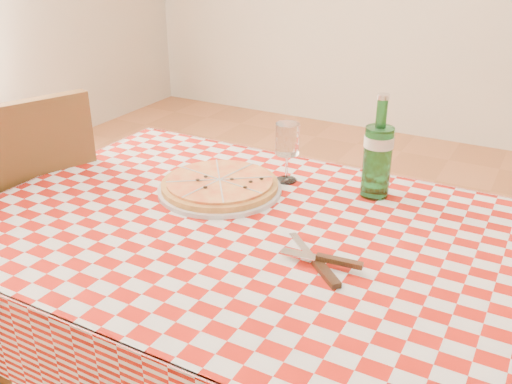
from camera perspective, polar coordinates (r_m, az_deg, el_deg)
dining_table at (r=1.35m, az=-0.49°, el=-7.26°), size 1.20×0.80×0.75m
tablecloth at (r=1.30m, az=-0.50°, el=-3.73°), size 1.30×0.90×0.01m
chair_far at (r=1.86m, az=-22.67°, el=-3.49°), size 0.56×0.56×0.96m
pizza_plate at (r=1.47m, az=-3.65°, el=0.82°), size 0.37×0.37×0.04m
water_bottle at (r=1.43m, az=12.15°, el=4.47°), size 0.10×0.10×0.26m
wine_glass at (r=1.50m, az=3.12°, el=3.94°), size 0.08×0.08×0.16m
cutlery at (r=1.16m, az=6.06°, el=-6.64°), size 0.28×0.25×0.03m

